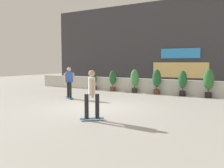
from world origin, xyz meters
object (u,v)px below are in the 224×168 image
potted_plant_3 (157,80)px  skater_far_right (92,93)px  potted_plant_1 (113,79)px  potted_plant_2 (135,79)px  potted_plant_5 (209,81)px  skater_foreground (69,81)px  potted_plant_0 (94,81)px  potted_plant_4 (183,81)px

potted_plant_3 → skater_far_right: bearing=-85.7°
potted_plant_1 → potted_plant_3: (3.13, 0.00, 0.08)m
potted_plant_2 → potted_plant_5: potted_plant_5 is taller
potted_plant_5 → potted_plant_2: bearing=180.0°
potted_plant_1 → potted_plant_2: size_ratio=0.94×
potted_plant_2 → skater_foreground: 4.59m
skater_foreground → potted_plant_3: bearing=51.2°
potted_plant_1 → potted_plant_2: potted_plant_2 is taller
potted_plant_1 → skater_foreground: 4.20m
potted_plant_2 → potted_plant_5: (4.51, 0.00, 0.07)m
potted_plant_0 → skater_foreground: (1.31, -4.19, 0.29)m
potted_plant_2 → skater_far_right: 7.96m
potted_plant_1 → potted_plant_3: bearing=0.0°
potted_plant_4 → potted_plant_5: bearing=0.0°
potted_plant_2 → potted_plant_5: bearing=0.0°
potted_plant_1 → potted_plant_2: 1.63m
potted_plant_1 → potted_plant_5: (6.14, 0.00, 0.14)m
potted_plant_3 → skater_far_right: size_ratio=0.90×
skater_far_right → skater_foreground: bearing=138.6°
potted_plant_3 → potted_plant_5: bearing=0.0°
potted_plant_5 → skater_far_right: 8.05m
potted_plant_4 → skater_far_right: size_ratio=0.87×
potted_plant_5 → skater_far_right: skater_far_right is taller
potted_plant_3 → potted_plant_5: potted_plant_5 is taller
potted_plant_4 → potted_plant_3: bearing=180.0°
potted_plant_5 → skater_far_right: bearing=-107.5°
potted_plant_2 → potted_plant_4: size_ratio=1.02×
potted_plant_1 → potted_plant_2: bearing=0.0°
potted_plant_0 → skater_far_right: skater_far_right is taller
potted_plant_1 → potted_plant_3: 3.13m
potted_plant_4 → skater_foreground: size_ratio=0.87×
potted_plant_2 → potted_plant_5: 4.51m
potted_plant_0 → skater_foreground: bearing=-72.6°
potted_plant_5 → skater_foreground: skater_foreground is taller
skater_far_right → potted_plant_1: bearing=115.8°
skater_far_right → potted_plant_3: bearing=94.3°
potted_plant_0 → skater_far_right: (5.27, -7.68, 0.29)m
potted_plant_0 → skater_far_right: 9.32m
potted_plant_3 → skater_far_right: 7.70m
potted_plant_0 → potted_plant_3: potted_plant_3 is taller
potted_plant_3 → skater_foreground: bearing=-128.8°
potted_plant_1 → skater_far_right: bearing=-64.2°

